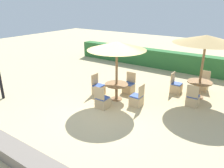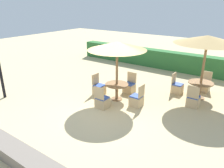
{
  "view_description": "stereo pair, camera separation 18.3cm",
  "coord_description": "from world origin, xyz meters",
  "px_view_note": "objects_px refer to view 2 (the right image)",
  "views": [
    {
      "loc": [
        4.54,
        -6.1,
        3.97
      ],
      "look_at": [
        0.0,
        0.6,
        0.9
      ],
      "focal_mm": 35.0,
      "sensor_mm": 36.0,
      "label": 1
    },
    {
      "loc": [
        4.69,
        -6.0,
        3.97
      ],
      "look_at": [
        0.0,
        0.6,
        0.9
      ],
      "focal_mm": 35.0,
      "sensor_mm": 36.0,
      "label": 2
    }
  ],
  "objects_px": {
    "patio_chair_center_west": "(99,89)",
    "patio_chair_back_right_north": "(204,86)",
    "patio_chair_center_east": "(137,100)",
    "patio_chair_back_right_west": "(177,88)",
    "patio_chair_back_right_south": "(193,101)",
    "round_table_center": "(117,88)",
    "parasol_center": "(117,46)",
    "parasol_back_right": "(208,40)",
    "patio_chair_center_north": "(129,87)",
    "round_table_back_right": "(200,86)",
    "patio_chair_center_south": "(102,102)"
  },
  "relations": [
    {
      "from": "patio_chair_center_east",
      "to": "patio_chair_center_south",
      "type": "height_order",
      "value": "same"
    },
    {
      "from": "parasol_back_right",
      "to": "parasol_center",
      "type": "bearing_deg",
      "value": -142.82
    },
    {
      "from": "round_table_back_right",
      "to": "patio_chair_center_south",
      "type": "bearing_deg",
      "value": -132.36
    },
    {
      "from": "patio_chair_center_west",
      "to": "round_table_back_right",
      "type": "bearing_deg",
      "value": 119.39
    },
    {
      "from": "patio_chair_back_right_west",
      "to": "patio_chair_center_north",
      "type": "bearing_deg",
      "value": -56.15
    },
    {
      "from": "patio_chair_center_north",
      "to": "patio_chair_center_west",
      "type": "relative_size",
      "value": 1.0
    },
    {
      "from": "patio_chair_center_west",
      "to": "round_table_center",
      "type": "bearing_deg",
      "value": 89.59
    },
    {
      "from": "patio_chair_back_right_south",
      "to": "patio_chair_back_right_north",
      "type": "distance_m",
      "value": 1.94
    },
    {
      "from": "parasol_center",
      "to": "patio_chair_center_west",
      "type": "relative_size",
      "value": 2.68
    },
    {
      "from": "parasol_center",
      "to": "patio_chair_back_right_south",
      "type": "relative_size",
      "value": 2.68
    },
    {
      "from": "patio_chair_center_south",
      "to": "patio_chair_center_west",
      "type": "bearing_deg",
      "value": 134.03
    },
    {
      "from": "parasol_center",
      "to": "patio_chair_back_right_west",
      "type": "xyz_separation_m",
      "value": [
        1.86,
        2.19,
        -2.05
      ]
    },
    {
      "from": "parasol_center",
      "to": "patio_chair_back_right_north",
      "type": "height_order",
      "value": "parasol_center"
    },
    {
      "from": "patio_chair_center_south",
      "to": "parasol_back_right",
      "type": "bearing_deg",
      "value": 47.64
    },
    {
      "from": "round_table_back_right",
      "to": "patio_chair_back_right_west",
      "type": "distance_m",
      "value": 1.05
    },
    {
      "from": "patio_chair_back_right_south",
      "to": "patio_chair_back_right_north",
      "type": "bearing_deg",
      "value": 91.38
    },
    {
      "from": "round_table_center",
      "to": "patio_chair_center_west",
      "type": "height_order",
      "value": "patio_chair_center_west"
    },
    {
      "from": "parasol_back_right",
      "to": "patio_chair_back_right_north",
      "type": "bearing_deg",
      "value": 91.64
    },
    {
      "from": "parasol_back_right",
      "to": "patio_chair_center_north",
      "type": "bearing_deg",
      "value": -156.97
    },
    {
      "from": "round_table_back_right",
      "to": "patio_chair_back_right_west",
      "type": "relative_size",
      "value": 1.12
    },
    {
      "from": "patio_chair_center_east",
      "to": "patio_chair_center_west",
      "type": "xyz_separation_m",
      "value": [
        -2.0,
        0.06,
        0.0
      ]
    },
    {
      "from": "round_table_center",
      "to": "patio_chair_center_north",
      "type": "xyz_separation_m",
      "value": [
        0.05,
        0.98,
        -0.28
      ]
    },
    {
      "from": "patio_chair_back_right_west",
      "to": "parasol_center",
      "type": "bearing_deg",
      "value": -40.34
    },
    {
      "from": "patio_chair_center_north",
      "to": "patio_chair_center_south",
      "type": "height_order",
      "value": "same"
    },
    {
      "from": "round_table_center",
      "to": "patio_chair_back_right_west",
      "type": "relative_size",
      "value": 1.06
    },
    {
      "from": "patio_chair_back_right_west",
      "to": "patio_chair_back_right_south",
      "type": "bearing_deg",
      "value": 45.72
    },
    {
      "from": "round_table_back_right",
      "to": "patio_chair_back_right_north",
      "type": "distance_m",
      "value": 1.01
    },
    {
      "from": "round_table_center",
      "to": "patio_chair_back_right_north",
      "type": "bearing_deg",
      "value": 47.8
    },
    {
      "from": "patio_chair_center_east",
      "to": "patio_chair_back_right_south",
      "type": "relative_size",
      "value": 1.0
    },
    {
      "from": "patio_chair_center_east",
      "to": "parasol_back_right",
      "type": "relative_size",
      "value": 0.34
    },
    {
      "from": "round_table_center",
      "to": "patio_chair_back_right_west",
      "type": "height_order",
      "value": "patio_chair_back_right_west"
    },
    {
      "from": "patio_chair_center_west",
      "to": "patio_chair_back_right_north",
      "type": "relative_size",
      "value": 1.0
    },
    {
      "from": "patio_chair_center_east",
      "to": "patio_chair_back_right_west",
      "type": "bearing_deg",
      "value": -20.67
    },
    {
      "from": "patio_chair_back_right_west",
      "to": "patio_chair_center_east",
      "type": "bearing_deg",
      "value": -20.67
    },
    {
      "from": "patio_chair_back_right_south",
      "to": "patio_chair_back_right_west",
      "type": "distance_m",
      "value": 1.43
    },
    {
      "from": "patio_chair_center_west",
      "to": "patio_chair_back_right_west",
      "type": "relative_size",
      "value": 1.0
    },
    {
      "from": "round_table_center",
      "to": "parasol_back_right",
      "type": "distance_m",
      "value": 4.12
    },
    {
      "from": "parasol_center",
      "to": "patio_chair_back_right_west",
      "type": "distance_m",
      "value": 3.53
    },
    {
      "from": "round_table_back_right",
      "to": "patio_chair_center_east",
      "type": "bearing_deg",
      "value": -129.74
    },
    {
      "from": "patio_chair_center_west",
      "to": "patio_chair_back_right_south",
      "type": "bearing_deg",
      "value": 107.07
    },
    {
      "from": "patio_chair_back_right_south",
      "to": "round_table_center",
      "type": "bearing_deg",
      "value": -157.51
    },
    {
      "from": "round_table_back_right",
      "to": "patio_chair_back_right_west",
      "type": "xyz_separation_m",
      "value": [
        -1.0,
        0.02,
        -0.32
      ]
    },
    {
      "from": "patio_chair_center_north",
      "to": "patio_chair_back_right_west",
      "type": "bearing_deg",
      "value": -146.15
    },
    {
      "from": "round_table_center",
      "to": "patio_chair_back_right_south",
      "type": "height_order",
      "value": "patio_chair_back_right_south"
    },
    {
      "from": "patio_chair_center_north",
      "to": "patio_chair_center_south",
      "type": "distance_m",
      "value": 1.97
    },
    {
      "from": "round_table_back_right",
      "to": "parasol_center",
      "type": "bearing_deg",
      "value": -142.82
    },
    {
      "from": "patio_chair_center_south",
      "to": "patio_chair_back_right_north",
      "type": "relative_size",
      "value": 1.0
    },
    {
      "from": "parasol_back_right",
      "to": "patio_chair_center_south",
      "type": "bearing_deg",
      "value": -132.36
    },
    {
      "from": "patio_chair_center_east",
      "to": "patio_chair_back_right_south",
      "type": "xyz_separation_m",
      "value": [
        1.87,
        1.25,
        0.0
      ]
    },
    {
      "from": "parasol_back_right",
      "to": "patio_chair_back_right_north",
      "type": "height_order",
      "value": "parasol_back_right"
    }
  ]
}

